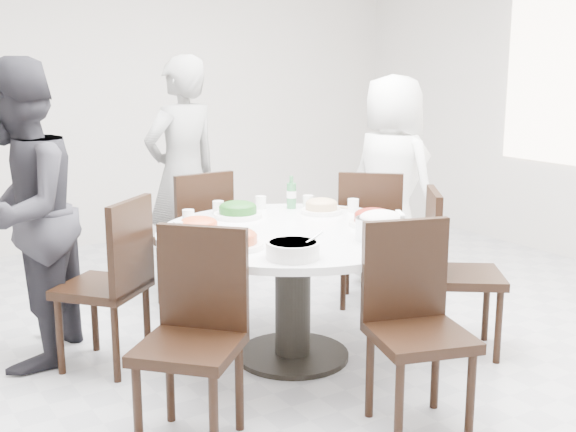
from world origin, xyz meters
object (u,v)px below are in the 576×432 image
dining_table (293,295)px  chair_sw (189,343)px  soup_bowl (293,250)px  diner_right (392,183)px  rice_bowl (381,229)px  chair_nw (102,284)px  chair_ne (370,237)px  beverage_bottle (291,192)px  chair_n (192,239)px  chair_se (465,272)px  diner_middle (183,175)px  chair_s (421,332)px  diner_left (20,215)px

dining_table → chair_sw: chair_sw is taller
dining_table → soup_bowl: (-0.31, -0.48, 0.41)m
soup_bowl → diner_right: bearing=36.3°
chair_sw → rice_bowl: chair_sw is taller
chair_sw → chair_nw: bearing=139.0°
chair_ne → beverage_bottle: beverage_bottle is taller
dining_table → diner_right: bearing=28.8°
chair_ne → rice_bowl: size_ratio=3.55×
chair_n → chair_nw: 1.07m
dining_table → rice_bowl: 0.67m
chair_se → beverage_bottle: size_ratio=4.58×
chair_ne → chair_n: same height
chair_ne → chair_sw: (-1.86, -1.06, 0.00)m
chair_sw → chair_ne: bearing=76.4°
diner_middle → chair_s: bearing=77.6°
chair_ne → chair_sw: 2.14m
rice_bowl → chair_se: bearing=-1.6°
chair_ne → soup_bowl: 1.65m
chair_n → diner_middle: diner_middle is taller
chair_nw → chair_s: (0.97, -1.47, 0.00)m
chair_nw → chair_se: same height
chair_se → rice_bowl: 0.70m
chair_n → chair_s: bearing=90.9°
chair_ne → chair_sw: same height
chair_sw → diner_left: (-0.38, 1.31, 0.37)m
chair_sw → chair_se: bearing=50.2°
diner_right → diner_left: bearing=80.6°
chair_s → diner_left: 2.22m
chair_ne → rice_bowl: (-0.70, -0.93, 0.33)m
chair_ne → chair_s: bearing=99.7°
chair_nw → diner_right: diner_right is taller
soup_bowl → chair_sw: bearing=-173.1°
diner_middle → diner_left: (-1.30, -0.74, -0.01)m
soup_bowl → chair_se: bearing=1.7°
diner_left → beverage_bottle: (1.59, -0.25, 0.01)m
diner_right → beverage_bottle: diner_right is taller
chair_n → chair_nw: (-0.85, -0.65, 0.00)m
chair_nw → chair_n: bearing=177.5°
diner_middle → rice_bowl: size_ratio=6.37×
chair_n → rice_bowl: (0.36, -1.55, 0.33)m
chair_ne → diner_middle: diner_middle is taller
chair_ne → chair_se: size_ratio=1.00×
diner_right → diner_middle: 1.53m
chair_s → dining_table: bearing=109.7°
chair_sw → diner_middle: 2.28m
rice_bowl → soup_bowl: bearing=-174.8°
chair_sw → beverage_bottle: size_ratio=4.58×
chair_s → diner_right: 2.20m
chair_s → diner_middle: 2.52m
chair_se → chair_n: bearing=68.3°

